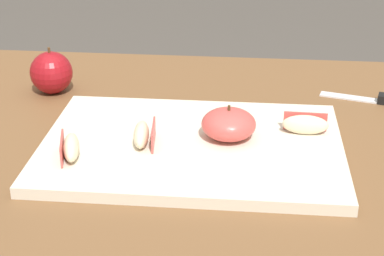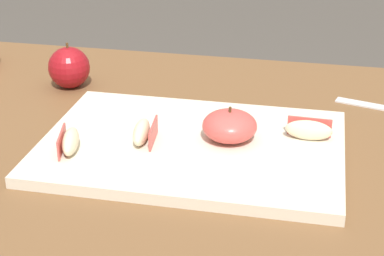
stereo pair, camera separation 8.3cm
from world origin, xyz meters
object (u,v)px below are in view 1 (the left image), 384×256
Objects in this scene: apple_wedge_middle at (305,124)px; apple_wedge_left at (70,147)px; cutting_board at (192,147)px; apple_half_skin_up at (229,124)px; apple_wedge_back at (146,135)px; whole_apple_red_delicious at (51,73)px.

apple_wedge_left is (-0.30, -0.10, 0.00)m from apple_wedge_middle.
cutting_board is 0.06m from apple_half_skin_up.
cutting_board is at bearing 21.51° from apple_wedge_left.
apple_wedge_back and apple_wedge_left have the same top height.
apple_wedge_back is (-0.11, -0.03, -0.01)m from apple_half_skin_up.
apple_wedge_back is 0.98× the size of apple_wedge_left.
cutting_board is 6.23× the size of apple_wedge_back.
apple_wedge_left is at bearing -158.49° from cutting_board.
apple_half_skin_up is 1.16× the size of apple_wedge_middle.
apple_wedge_middle reaches higher than cutting_board.
apple_wedge_middle is 0.42m from whole_apple_red_delicious.
apple_wedge_left reaches higher than cutting_board.
apple_wedge_middle is at bearing 14.75° from cutting_board.
apple_wedge_left is (-0.15, -0.06, 0.02)m from cutting_board.
apple_half_skin_up reaches higher than apple_wedge_left.
cutting_board is 0.31m from whole_apple_red_delicious.
apple_wedge_back is 0.22m from apple_wedge_middle.
apple_wedge_back is 0.27m from whole_apple_red_delicious.
apple_half_skin_up is at bearing 19.30° from cutting_board.
apple_half_skin_up is 0.34m from whole_apple_red_delicious.
whole_apple_red_delicious is (-0.25, 0.19, 0.03)m from cutting_board.
apple_half_skin_up is at bearing 15.28° from apple_wedge_back.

